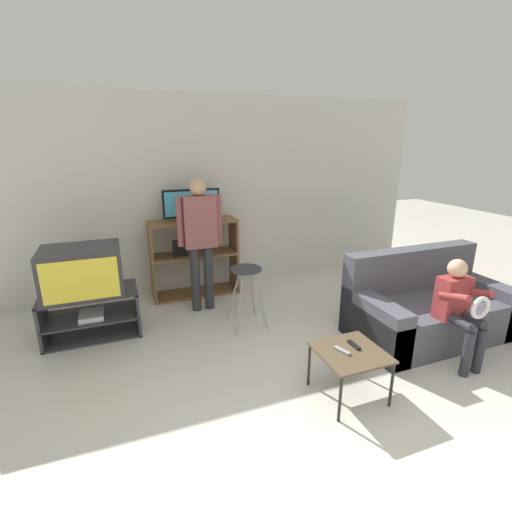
# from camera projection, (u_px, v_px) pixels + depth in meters

# --- Properties ---
(ground_plane) EXTENTS (18.00, 18.00, 0.00)m
(ground_plane) POSITION_uv_depth(u_px,v_px,m) (360.00, 487.00, 2.25)
(ground_plane) COLOR beige
(wall_back) EXTENTS (6.40, 0.06, 2.60)m
(wall_back) POSITION_uv_depth(u_px,v_px,m) (209.00, 195.00, 5.04)
(wall_back) COLOR beige
(wall_back) RESTS_ON ground_plane
(tv_stand) EXTENTS (0.97, 0.54, 0.49)m
(tv_stand) POSITION_uv_depth(u_px,v_px,m) (92.00, 314.00, 3.97)
(tv_stand) COLOR #38383D
(tv_stand) RESTS_ON ground_plane
(television_main) EXTENTS (0.77, 0.59, 0.49)m
(television_main) POSITION_uv_depth(u_px,v_px,m) (82.00, 271.00, 3.80)
(television_main) COLOR #2D2D33
(television_main) RESTS_ON tv_stand
(media_shelf) EXTENTS (1.14, 0.38, 1.03)m
(media_shelf) POSITION_uv_depth(u_px,v_px,m) (194.00, 257.00, 4.94)
(media_shelf) COLOR brown
(media_shelf) RESTS_ON ground_plane
(television_flat) EXTENTS (0.73, 0.20, 0.40)m
(television_flat) POSITION_uv_depth(u_px,v_px,m) (192.00, 206.00, 4.76)
(television_flat) COLOR black
(television_flat) RESTS_ON media_shelf
(folding_stool) EXTENTS (0.39, 0.41, 0.68)m
(folding_stool) POSITION_uv_depth(u_px,v_px,m) (246.00, 279.00, 4.10)
(folding_stool) COLOR #99999E
(folding_stool) RESTS_ON ground_plane
(snack_table) EXTENTS (0.52, 0.52, 0.41)m
(snack_table) POSITION_uv_depth(u_px,v_px,m) (350.00, 356.00, 2.96)
(snack_table) COLOR brown
(snack_table) RESTS_ON ground_plane
(remote_control_black) EXTENTS (0.04, 0.14, 0.02)m
(remote_control_black) POSITION_uv_depth(u_px,v_px,m) (354.00, 345.00, 3.03)
(remote_control_black) COLOR black
(remote_control_black) RESTS_ON snack_table
(remote_control_white) EXTENTS (0.08, 0.15, 0.02)m
(remote_control_white) POSITION_uv_depth(u_px,v_px,m) (342.00, 351.00, 2.94)
(remote_control_white) COLOR gray
(remote_control_white) RESTS_ON snack_table
(couch) EXTENTS (1.66, 0.87, 0.89)m
(couch) POSITION_uv_depth(u_px,v_px,m) (426.00, 308.00, 3.97)
(couch) COLOR #4C4C56
(couch) RESTS_ON ground_plane
(person_standing_adult) EXTENTS (0.53, 0.20, 1.61)m
(person_standing_adult) POSITION_uv_depth(u_px,v_px,m) (200.00, 233.00, 4.36)
(person_standing_adult) COLOR #2D2D33
(person_standing_adult) RESTS_ON ground_plane
(person_seated_child) EXTENTS (0.33, 0.43, 0.99)m
(person_seated_child) POSITION_uv_depth(u_px,v_px,m) (459.00, 304.00, 3.37)
(person_seated_child) COLOR #2D2D38
(person_seated_child) RESTS_ON ground_plane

